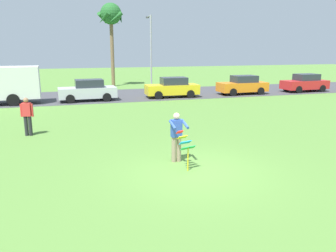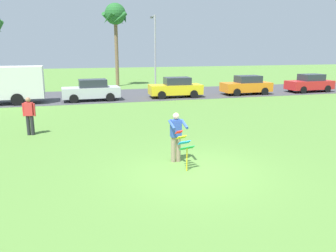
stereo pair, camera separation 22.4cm
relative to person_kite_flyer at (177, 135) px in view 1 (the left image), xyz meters
The scene contains 11 objects.
ground_plane 1.45m from the person_kite_flyer, 74.32° to the right, with size 120.00×120.00×0.00m, color #568438.
road_strip 17.50m from the person_kite_flyer, 89.02° to the left, with size 120.00×8.00×0.01m, color #424247.
person_kite_flyer is the anchor object (origin of this frame).
kite_held 0.80m from the person_kite_flyer, 87.78° to the right, with size 0.53×0.70×1.24m.
parked_car_silver 15.21m from the person_kite_flyer, 97.65° to the left, with size 4.26×1.95×1.60m.
parked_car_yellow 15.76m from the person_kite_flyer, 73.03° to the left, with size 4.26×1.96×1.60m.
parked_car_orange 18.61m from the person_kite_flyer, 54.10° to the left, with size 4.22×1.87×1.60m.
parked_car_red 22.90m from the person_kite_flyer, 41.16° to the left, with size 4.26×1.96×1.60m.
palm_tree_right_near 25.30m from the person_kite_flyer, 87.32° to the left, with size 2.58×2.71×8.26m.
streetlight_pole 22.89m from the person_kite_flyer, 78.29° to the left, with size 0.24×1.65×7.00m.
person_walker_near 7.51m from the person_kite_flyer, 134.70° to the left, with size 0.56×0.30×1.73m.
Camera 1 is at (-3.78, -9.47, 3.86)m, focal length 35.80 mm.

